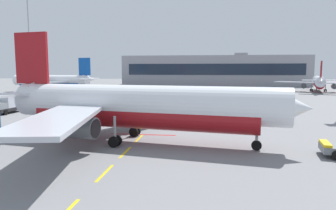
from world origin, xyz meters
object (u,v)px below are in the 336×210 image
at_px(apron_light_mast_near, 29,34).
at_px(fuel_service_truck, 265,110).
at_px(airliner_far_center, 318,82).
at_px(catering_truck, 8,104).
at_px(airliner_foreground, 137,106).
at_px(airliner_mid_left, 52,81).
at_px(uld_cargo_container, 47,131).

bearing_deg(apron_light_mast_near, fuel_service_truck, -26.95).
bearing_deg(airliner_far_center, fuel_service_truck, -114.27).
bearing_deg(airliner_far_center, catering_truck, -139.04).
xyz_separation_m(catering_truck, apron_light_mast_near, (-10.80, 25.67, 15.31)).
relative_size(airliner_foreground, airliner_far_center, 1.17).
bearing_deg(airliner_foreground, apron_light_mast_near, 131.09).
height_order(airliner_foreground, fuel_service_truck, airliner_foreground).
relative_size(airliner_foreground, apron_light_mast_near, 1.26).
relative_size(airliner_mid_left, airliner_far_center, 1.12).
bearing_deg(airliner_foreground, airliner_far_center, 60.91).
xyz_separation_m(fuel_service_truck, uld_cargo_container, (-27.18, -16.14, -0.85)).
height_order(uld_cargo_container, apron_light_mast_near, apron_light_mast_near).
relative_size(catering_truck, uld_cargo_container, 4.25).
height_order(airliner_foreground, airliner_mid_left, airliner_foreground).
bearing_deg(fuel_service_truck, airliner_mid_left, 140.09).
xyz_separation_m(airliner_far_center, catering_truck, (-75.25, -65.33, -1.78)).
bearing_deg(catering_truck, fuel_service_truck, -3.24).
xyz_separation_m(airliner_mid_left, airliner_far_center, (92.77, 15.84, -0.36)).
bearing_deg(airliner_far_center, uld_cargo_container, -124.52).
bearing_deg(airliner_foreground, airliner_mid_left, 123.71).
relative_size(airliner_far_center, catering_truck, 4.21).
distance_m(airliner_far_center, uld_cargo_container, 101.98).
bearing_deg(uld_cargo_container, fuel_service_truck, 30.70).
xyz_separation_m(airliner_foreground, uld_cargo_container, (-10.78, 0.46, -3.15)).
bearing_deg(airliner_far_center, airliner_foreground, -119.09).
bearing_deg(catering_truck, uld_cargo_container, -46.89).
bearing_deg(airliner_mid_left, airliner_foreground, -56.29).
bearing_deg(uld_cargo_container, airliner_mid_left, 117.18).
bearing_deg(airliner_mid_left, uld_cargo_container, -62.82).
height_order(airliner_foreground, airliner_far_center, airliner_foreground).
distance_m(catering_truck, fuel_service_truck, 44.73).
height_order(airliner_far_center, fuel_service_truck, airliner_far_center).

